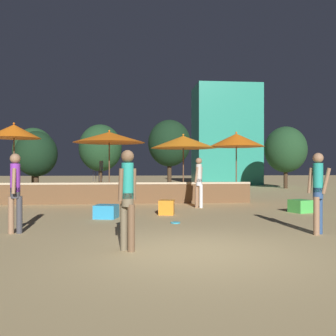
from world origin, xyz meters
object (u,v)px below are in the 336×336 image
(patio_umbrella_2, at_px, (109,137))
(bistro_chair_0, at_px, (100,169))
(frisbee_disc, at_px, (175,223))
(background_tree_0, at_px, (169,143))
(person_1, at_px, (128,195))
(background_tree_4, at_px, (34,150))
(cube_seat_1, at_px, (301,206))
(patio_umbrella_1, at_px, (14,131))
(cube_seat_2, at_px, (106,212))
(person_3, at_px, (318,189))
(cube_seat_3, at_px, (167,207))
(patio_umbrella_0, at_px, (183,142))
(background_tree_3, at_px, (36,154))
(background_tree_1, at_px, (286,150))
(background_tree_2, at_px, (100,148))
(person_2, at_px, (199,180))
(bistro_chair_1, at_px, (126,169))
(person_0, at_px, (15,189))
(patio_umbrella_3, at_px, (236,140))

(patio_umbrella_2, distance_m, bistro_chair_0, 1.92)
(frisbee_disc, distance_m, background_tree_0, 14.99)
(person_1, distance_m, background_tree_4, 19.50)
(cube_seat_1, bearing_deg, patio_umbrella_1, 160.96)
(cube_seat_2, xyz_separation_m, person_3, (4.87, -3.12, 0.81))
(cube_seat_2, bearing_deg, cube_seat_3, 19.75)
(patio_umbrella_0, relative_size, bistro_chair_0, 3.19)
(bistro_chair_0, bearing_deg, background_tree_3, -124.10)
(background_tree_1, bearing_deg, background_tree_2, 169.18)
(frisbee_disc, xyz_separation_m, background_tree_3, (-6.54, 11.77, 2.22))
(person_1, distance_m, background_tree_0, 18.08)
(person_2, distance_m, bistro_chair_1, 4.17)
(cube_seat_3, xyz_separation_m, background_tree_0, (1.35, 12.77, 2.84))
(cube_seat_2, bearing_deg, person_3, -32.67)
(bistro_chair_0, bearing_deg, background_tree_1, 143.17)
(patio_umbrella_1, height_order, cube_seat_3, patio_umbrella_1)
(person_3, xyz_separation_m, frisbee_disc, (-2.96, 1.93, -0.98))
(background_tree_1, bearing_deg, cube_seat_2, -128.68)
(cube_seat_3, distance_m, background_tree_4, 15.50)
(cube_seat_2, relative_size, background_tree_1, 0.17)
(cube_seat_1, distance_m, background_tree_0, 13.33)
(background_tree_0, bearing_deg, patio_umbrella_2, -110.13)
(background_tree_2, bearing_deg, bistro_chair_0, -85.33)
(patio_umbrella_1, distance_m, background_tree_4, 9.86)
(patio_umbrella_0, distance_m, frisbee_disc, 6.05)
(person_0, bearing_deg, patio_umbrella_3, -143.93)
(person_2, relative_size, background_tree_4, 0.45)
(patio_umbrella_3, bearing_deg, person_3, -91.74)
(patio_umbrella_1, distance_m, bistro_chair_0, 3.81)
(patio_umbrella_0, bearing_deg, background_tree_3, 139.69)
(patio_umbrella_1, xyz_separation_m, background_tree_1, (15.44, 10.07, -0.18))
(patio_umbrella_2, xyz_separation_m, person_1, (0.85, -8.63, -1.71))
(background_tree_0, bearing_deg, frisbee_disc, -95.00)
(background_tree_2, bearing_deg, background_tree_3, -115.68)
(patio_umbrella_2, bearing_deg, patio_umbrella_0, -0.79)
(background_tree_0, xyz_separation_m, background_tree_3, (-7.82, -2.85, -0.83))
(person_1, xyz_separation_m, bistro_chair_0, (-1.36, 9.96, 0.43))
(bistro_chair_1, height_order, background_tree_3, background_tree_3)
(cube_seat_3, relative_size, person_3, 0.30)
(background_tree_3, bearing_deg, person_1, -70.42)
(patio_umbrella_1, height_order, background_tree_4, background_tree_4)
(cube_seat_2, bearing_deg, background_tree_0, 76.67)
(person_0, bearing_deg, person_1, 134.41)
(background_tree_3, distance_m, background_tree_4, 3.61)
(background_tree_3, bearing_deg, person_2, -45.79)
(person_0, distance_m, frisbee_disc, 4.06)
(patio_umbrella_1, relative_size, bistro_chair_1, 3.63)
(bistro_chair_0, xyz_separation_m, bistro_chair_1, (1.16, 0.06, 0.00))
(cube_seat_1, distance_m, bistro_chair_1, 7.68)
(patio_umbrella_3, distance_m, frisbee_disc, 6.80)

